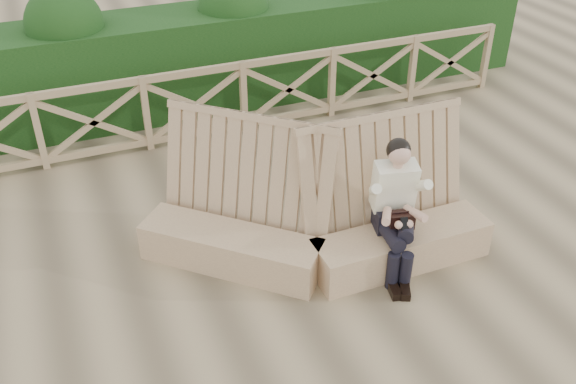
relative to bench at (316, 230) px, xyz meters
name	(u,v)px	position (x,y,z in m)	size (l,w,h in m)	color
ground	(289,286)	(-0.45, -0.32, -0.39)	(60.00, 60.00, 0.00)	brown
bench	(316,230)	(0.00, 0.00, 0.00)	(3.59, 1.95, 1.56)	#967256
woman	(396,204)	(0.73, -0.38, 0.38)	(0.58, 0.97, 1.48)	black
guardrail	(196,105)	(-0.45, 3.18, 0.16)	(10.10, 0.09, 1.10)	#907954
hedge	(174,63)	(-0.45, 4.38, 0.36)	(12.00, 1.20, 1.50)	black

